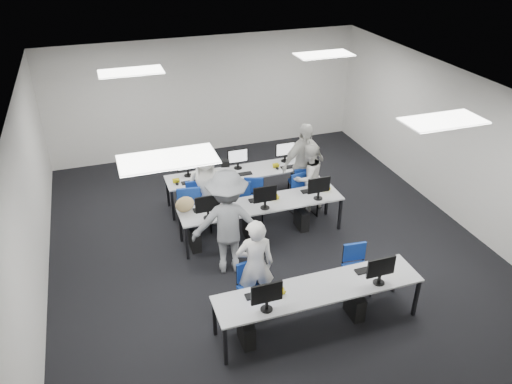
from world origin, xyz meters
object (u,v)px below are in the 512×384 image
object	(u,v)px
student_0	(255,265)
student_3	(303,165)
chair_0	(254,298)
student_2	(206,186)
chair_3	(254,206)
chair_5	(190,212)
chair_7	(300,190)
chair_4	(304,202)
chair_6	(241,203)
desk_front	(319,291)
student_1	(308,177)
chair_1	(356,277)
chair_2	(199,215)
photographer	(228,222)
desk_mid	(262,206)

from	to	relation	value
student_0	student_3	world-z (taller)	student_3
chair_0	student_0	xyz separation A→B (m)	(0.06, 0.11, 0.55)
student_2	chair_3	bearing A→B (deg)	0.21
chair_5	student_2	distance (m)	0.64
chair_7	student_2	size ratio (longest dim) A/B	0.56
chair_4	chair_6	size ratio (longest dim) A/B	1.00
desk_front	chair_0	xyz separation A→B (m)	(-0.83, 0.60, -0.40)
student_1	student_2	world-z (taller)	student_2
chair_1	chair_4	distance (m)	2.52
chair_2	chair_6	bearing A→B (deg)	20.78
chair_6	student_2	bearing A→B (deg)	-166.39
chair_2	student_2	size ratio (longest dim) A/B	0.60
chair_5	chair_7	size ratio (longest dim) A/B	1.08
chair_3	student_2	world-z (taller)	student_2
photographer	chair_5	bearing A→B (deg)	-66.07
desk_mid	chair_6	world-z (taller)	chair_6
chair_1	chair_6	size ratio (longest dim) A/B	0.94
desk_front	chair_0	distance (m)	1.10
chair_0	chair_6	size ratio (longest dim) A/B	0.99
chair_3	photographer	size ratio (longest dim) A/B	0.44
chair_6	student_2	world-z (taller)	student_2
chair_0	student_1	size ratio (longest dim) A/B	0.58
student_0	student_3	xyz separation A→B (m)	(2.03, 2.83, 0.10)
student_3	desk_front	bearing A→B (deg)	-125.19
chair_5	student_2	bearing A→B (deg)	22.28
chair_1	chair_5	size ratio (longest dim) A/B	0.85
chair_0	student_0	world-z (taller)	student_0
chair_4	chair_7	size ratio (longest dim) A/B	0.98
chair_0	student_2	xyz separation A→B (m)	(-0.05, 2.89, 0.53)
chair_6	photographer	xyz separation A→B (m)	(-0.74, -1.66, 0.69)
chair_7	chair_0	bearing A→B (deg)	-119.10
desk_mid	student_3	bearing A→B (deg)	36.56
desk_mid	chair_6	xyz separation A→B (m)	(-0.16, 0.86, -0.40)
chair_3	photographer	bearing A→B (deg)	-103.20
desk_front	chair_5	bearing A→B (deg)	110.42
desk_front	chair_5	distance (m)	3.64
chair_0	student_2	bearing A→B (deg)	80.06
student_1	photographer	distance (m)	2.61
chair_4	student_2	xyz separation A→B (m)	(-1.97, 0.43, 0.52)
student_0	chair_7	bearing A→B (deg)	-117.01
chair_3	student_2	xyz separation A→B (m)	(-0.93, 0.22, 0.54)
student_0	student_1	world-z (taller)	student_0
chair_4	student_3	size ratio (longest dim) A/B	0.48
chair_3	student_1	distance (m)	1.29
chair_4	student_2	size ratio (longest dim) A/B	0.55
chair_3	chair_7	xyz separation A→B (m)	(1.17, 0.29, 0.02)
chair_4	chair_5	xyz separation A→B (m)	(-2.36, 0.33, 0.03)
desk_front	chair_3	xyz separation A→B (m)	(0.06, 3.27, -0.41)
chair_4	student_2	bearing A→B (deg)	157.30
desk_front	chair_4	bearing A→B (deg)	70.33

